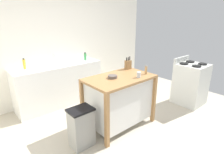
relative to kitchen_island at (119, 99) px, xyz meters
name	(u,v)px	position (x,y,z in m)	size (l,w,h in m)	color
ground_plane	(119,132)	(-0.17, -0.19, -0.52)	(6.10, 6.10, 0.00)	#BCB29E
wall_back	(60,44)	(-0.17, 1.87, 0.78)	(5.10, 0.10, 2.60)	silver
kitchen_island	(119,99)	(0.00, 0.00, 0.00)	(1.18, 0.73, 0.92)	#9E7042
knife_block	(128,64)	(0.47, 0.26, 0.50)	(0.11, 0.09, 0.24)	olive
bowl_ceramic_wide	(113,77)	(-0.12, 0.04, 0.43)	(0.16, 0.16, 0.05)	#564C47
drinking_cup	(139,75)	(0.23, -0.23, 0.46)	(0.07, 0.07, 0.10)	silver
pepper_grinder	(146,70)	(0.47, -0.18, 0.49)	(0.04, 0.04, 0.17)	tan
trash_bin	(81,127)	(-0.83, -0.05, -0.20)	(0.36, 0.28, 0.63)	gray
sink_counter	(59,84)	(-0.42, 1.52, -0.06)	(1.89, 0.60, 0.92)	silver
sink_faucet	(54,59)	(-0.42, 1.66, 0.51)	(0.02, 0.02, 0.22)	#B7BCC1
bottle_spray_cleaner	(24,64)	(-1.06, 1.61, 0.50)	(0.05, 0.05, 0.22)	yellow
bottle_hand_soap	(85,57)	(0.27, 1.48, 0.49)	(0.06, 0.06, 0.19)	green
stove	(190,84)	(1.83, -0.39, -0.05)	(0.60, 0.60, 1.04)	silver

